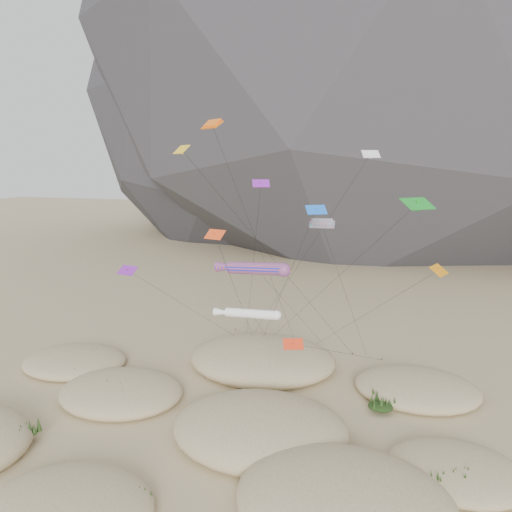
% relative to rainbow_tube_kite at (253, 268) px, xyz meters
% --- Properties ---
extents(ground, '(500.00, 500.00, 0.00)m').
position_rel_rainbow_tube_kite_xyz_m(ground, '(0.21, -11.96, -12.39)').
color(ground, '#CCB789').
rests_on(ground, ground).
extents(dunes, '(50.51, 39.23, 3.75)m').
position_rel_rainbow_tube_kite_xyz_m(dunes, '(-1.31, -7.56, -11.65)').
color(dunes, '#CCB789').
rests_on(dunes, ground).
extents(dune_grass, '(40.85, 27.09, 1.48)m').
position_rel_rainbow_tube_kite_xyz_m(dune_grass, '(-1.86, -8.27, -11.56)').
color(dune_grass, black).
rests_on(dune_grass, ground).
extents(kite_stakes, '(20.53, 8.72, 0.30)m').
position_rel_rainbow_tube_kite_xyz_m(kite_stakes, '(1.38, 11.23, -12.24)').
color(kite_stakes, '#3F2D1E').
rests_on(kite_stakes, ground).
extents(rainbow_tube_kite, '(9.29, 16.39, 13.40)m').
position_rel_rainbow_tube_kite_xyz_m(rainbow_tube_kite, '(0.00, 0.00, 0.00)').
color(rainbow_tube_kite, orange).
rests_on(rainbow_tube_kite, ground).
extents(white_tube_kite, '(6.90, 17.21, 9.45)m').
position_rel_rainbow_tube_kite_xyz_m(white_tube_kite, '(0.54, -3.10, -3.62)').
color(white_tube_kite, white).
rests_on(white_tube_kite, ground).
extents(orange_parafoil, '(9.59, 8.07, 26.99)m').
position_rel_rainbow_tube_kite_xyz_m(orange_parafoil, '(-5.81, 4.31, 13.80)').
color(orange_parafoil, orange).
rests_on(orange_parafoil, ground).
extents(multi_parafoil, '(5.16, 10.70, 17.18)m').
position_rel_rainbow_tube_kite_xyz_m(multi_parafoil, '(6.19, 2.78, 4.16)').
color(multi_parafoil, red).
rests_on(multi_parafoil, ground).
extents(delta_kites, '(32.24, 20.46, 24.24)m').
position_rel_rainbow_tube_kite_xyz_m(delta_kites, '(4.18, -0.42, 4.07)').
color(delta_kites, yellow).
rests_on(delta_kites, ground).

